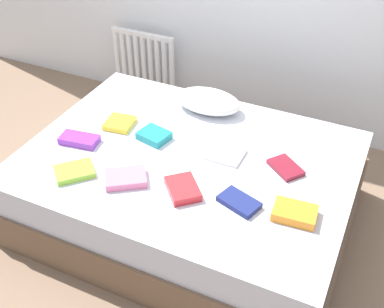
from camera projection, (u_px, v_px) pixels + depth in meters
ground_plane at (189, 215)px, 3.21m from camera, size 8.00×8.00×0.00m
bed at (189, 187)px, 3.06m from camera, size 2.00×1.50×0.50m
radiator at (144, 61)px, 4.18m from camera, size 0.59×0.04×0.53m
pillow at (208, 101)px, 3.28m from camera, size 0.46×0.28×0.14m
textbook_maroon at (286, 167)px, 2.79m from camera, size 0.24×0.23×0.03m
textbook_purple at (79, 140)px, 3.00m from camera, size 0.26×0.16×0.04m
textbook_red at (183, 189)px, 2.63m from camera, size 0.26×0.26×0.05m
textbook_lime at (74, 171)px, 2.76m from camera, size 0.27×0.27×0.04m
textbook_orange at (295, 213)px, 2.48m from camera, size 0.24×0.17×0.05m
textbook_pink at (126, 178)px, 2.71m from camera, size 0.28×0.27×0.04m
textbook_teal at (154, 136)px, 3.03m from camera, size 0.21×0.19×0.05m
textbook_white at (226, 154)px, 2.90m from camera, size 0.21×0.19×0.02m
textbook_yellow at (120, 123)px, 3.16m from camera, size 0.20×0.20×0.04m
textbook_navy at (239, 202)px, 2.56m from camera, size 0.25×0.19×0.03m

